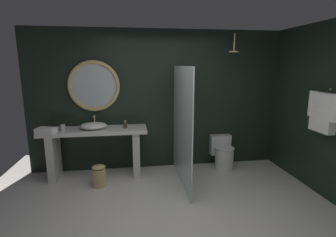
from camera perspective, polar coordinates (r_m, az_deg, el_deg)
name	(u,v)px	position (r m, az deg, el deg)	size (l,w,h in m)	color
ground_plane	(177,220)	(3.58, 1.93, -21.50)	(5.76, 5.76, 0.00)	silver
back_wall_panel	(159,100)	(4.92, -1.91, 4.03)	(4.80, 0.10, 2.60)	black
side_wall_right	(313,107)	(4.74, 29.40, 2.23)	(0.10, 2.47, 2.60)	black
vanity_counter	(95,145)	(4.75, -15.72, -5.70)	(1.80, 0.56, 0.87)	silver
vessel_sink	(94,126)	(4.66, -16.10, -1.54)	(0.45, 0.37, 0.22)	white
tumbler_cup	(63,127)	(4.73, -22.18, -1.83)	(0.08, 0.08, 0.10)	silver
soap_dispenser	(125,125)	(4.60, -9.42, -1.36)	(0.06, 0.06, 0.13)	#3D3323
round_wall_mirror	(94,86)	(4.81, -16.01, 6.91)	(0.91, 0.07, 0.91)	tan
shower_glass_panel	(182,126)	(4.24, 3.09, -1.74)	(0.02, 1.49, 1.94)	silver
rain_shower_head	(234,50)	(4.81, 14.35, 14.51)	(0.17, 0.17, 0.32)	tan
hanging_bathrobe	(324,110)	(4.35, 31.09, 1.54)	(0.20, 0.59, 0.64)	tan
toilet	(223,153)	(5.15, 11.98, -7.53)	(0.40, 0.54, 0.60)	white
waste_bin	(99,176)	(4.48, -14.96, -12.06)	(0.22, 0.22, 0.36)	tan
folded_hand_towel	(46,130)	(4.65, -25.31, -2.40)	(0.30, 0.19, 0.09)	white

